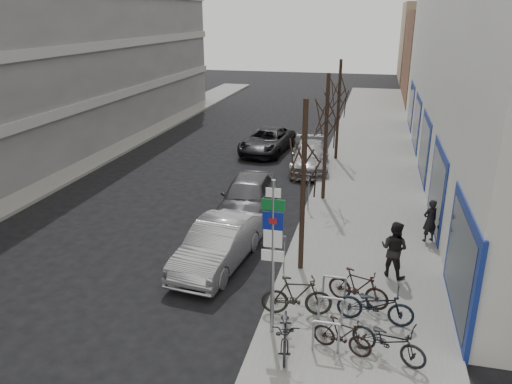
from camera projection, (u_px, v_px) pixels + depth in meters
The scene contains 25 objects.
ground at pixel (183, 323), 13.24m from camera, with size 120.00×120.00×0.00m, color black.
sidewalk_east at pixel (367, 203), 21.38m from camera, with size 5.00×70.00×0.15m, color slate.
sidewalk_west at pixel (49, 177), 24.77m from camera, with size 3.00×70.00×0.15m, color slate.
brick_building_far at pixel (474, 57), 45.65m from camera, with size 12.00×14.00×8.00m, color brown.
tan_building_far at pixel (458, 42), 59.10m from camera, with size 13.00×12.00×9.00m, color #937A5B.
highway_sign_pole at pixel (273, 249), 11.87m from camera, with size 0.55×0.10×4.20m.
bike_rack at pixel (330, 308), 12.74m from camera, with size 0.66×2.26×0.83m.
tree_near at pixel (305, 147), 14.49m from camera, with size 1.80×1.80×5.50m.
tree_mid at pixel (327, 108), 20.44m from camera, with size 1.80×1.80×5.50m.
tree_far at pixel (340, 86), 26.38m from camera, with size 1.80×1.80×5.50m.
meter_front at pixel (284, 251), 15.21m from camera, with size 0.10×0.08×1.27m.
meter_mid at pixel (309, 192), 20.24m from camera, with size 0.10×0.08×1.27m.
meter_back at pixel (323, 156), 25.27m from camera, with size 0.10×0.08×1.27m.
bike_near_left at pixel (286, 329), 11.81m from camera, with size 0.55×1.82×1.11m, color black.
bike_near_right at pixel (342, 335), 11.77m from camera, with size 0.44×1.49×0.90m, color black.
bike_mid_curb at pixel (376, 302), 12.84m from camera, with size 0.60×1.98×1.21m, color black.
bike_mid_inner at pixel (297, 295), 13.18m from camera, with size 0.56×1.89×1.15m, color black.
bike_far_curb at pixel (389, 337), 11.51m from camera, with size 0.55×1.82×1.11m, color black.
bike_far_inner at pixel (358, 287), 13.66m from camera, with size 0.52×1.76×1.07m, color black.
parked_car_front at pixel (218, 245), 16.02m from camera, with size 1.58×4.53×1.49m, color #B2B2B7.
parked_car_mid at pixel (248, 196), 20.08m from camera, with size 1.93×4.81×1.64m, color #4A494E.
parked_car_back at pixel (310, 157), 26.03m from camera, with size 1.95×4.79×1.39m, color gray.
lane_car at pixel (267, 141), 29.25m from camera, with size 2.33×5.05×1.40m, color black.
pedestrian_near at pixel (430, 221), 17.43m from camera, with size 0.57×0.37×1.55m, color black.
pedestrian_far at pixel (394, 249), 15.07m from camera, with size 0.66×0.45×1.80m, color black.
Camera 1 is at (4.50, -10.52, 7.76)m, focal length 35.00 mm.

